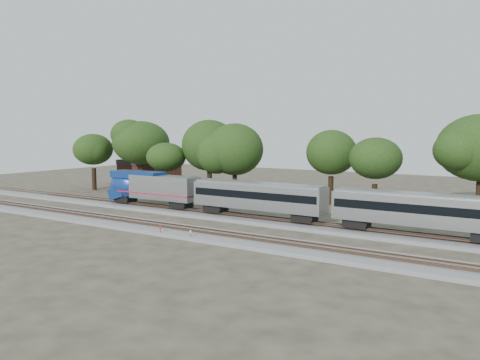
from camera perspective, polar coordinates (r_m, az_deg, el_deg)
The scene contains 14 objects.
ground at distance 55.97m, azimuth -7.13°, elevation -5.33°, with size 160.00×160.00×0.00m, color #383328.
track_far at distance 60.62m, azimuth -3.55°, elevation -4.22°, with size 160.00×5.00×0.73m.
track_near at distance 52.95m, azimuth -9.87°, elevation -5.79°, with size 160.00×5.00×0.73m.
switch_stand_red at distance 49.83m, azimuth -9.69°, elevation -5.98°, with size 0.33×0.11×1.05m.
switch_stand_white at distance 47.25m, azimuth -6.06°, elevation -6.56°, with size 0.33×0.16×1.09m.
switch_lever at distance 46.93m, azimuth -4.87°, elevation -7.32°, with size 0.50×0.30×0.30m, color #512D19.
brick_building at distance 95.83m, azimuth -11.01°, elevation 0.90°, with size 11.44×8.46×5.25m.
tree_0 at distance 91.20m, azimuth -17.46°, elevation 3.57°, with size 7.68×7.68×10.83m.
tree_1 at distance 87.35m, azimuth -11.96°, elevation 4.45°, with size 8.97×8.97×12.64m.
tree_2 at distance 77.18m, azimuth -9.00°, elevation 2.77°, with size 6.84×6.84×9.65m.
tree_3 at distance 76.67m, azimuth -3.76°, elevation 4.22°, with size 8.76×8.76×12.35m.
tree_4 at distance 71.63m, azimuth -0.65°, elevation 3.74°, with size 8.28×8.28×11.68m.
tree_5 at distance 70.86m, azimuth 11.09°, elevation 3.31°, with size 7.92×7.92×11.16m.
tree_6 at distance 63.88m, azimuth 16.19°, elevation 2.54°, with size 7.50×7.50×10.57m.
Camera 1 is at (34.68, -42.55, 10.91)m, focal length 35.00 mm.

